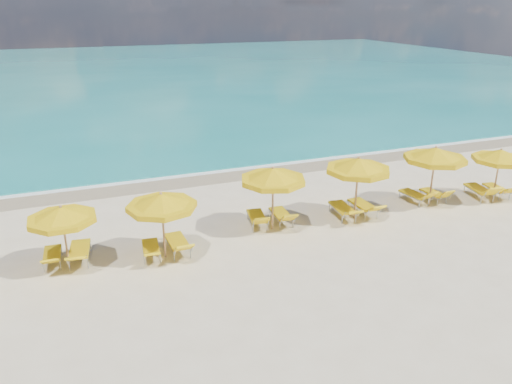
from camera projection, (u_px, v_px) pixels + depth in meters
name	position (u px, v px, depth m)	size (l,w,h in m)	color
ground_plane	(270.00, 235.00, 18.65)	(120.00, 120.00, 0.00)	beige
ocean	(118.00, 74.00, 60.47)	(120.00, 80.00, 0.30)	#16807C
wet_sand_band	(214.00, 175.00, 25.10)	(120.00, 2.60, 0.01)	tan
foam_line	(209.00, 171.00, 25.79)	(120.00, 1.20, 0.03)	white
whitecap_near	(79.00, 140.00, 31.44)	(14.00, 0.36, 0.05)	white
whitecap_far	(248.00, 105.00, 42.25)	(18.00, 0.30, 0.05)	white
umbrella_1	(62.00, 215.00, 15.68)	(2.87, 2.87, 2.23)	tan
umbrella_2	(161.00, 202.00, 16.34)	(2.58, 2.58, 2.38)	tan
umbrella_3	(273.00, 176.00, 18.41)	(2.63, 2.63, 2.52)	tan
umbrella_4	(358.00, 166.00, 19.36)	(3.00, 3.00, 2.59)	tan
umbrella_5	(435.00, 155.00, 20.66)	(2.70, 2.70, 2.62)	tan
umbrella_6	(500.00, 156.00, 21.32)	(2.53, 2.53, 2.35)	tan
lounger_1_left	(53.00, 259.00, 16.53)	(0.64, 1.74, 0.70)	#A5A8AD
lounger_1_right	(80.00, 255.00, 16.70)	(0.88, 2.05, 0.78)	#A5A8AD
lounger_2_left	(151.00, 252.00, 16.99)	(0.73, 1.76, 0.67)	#A5A8AD
lounger_2_right	(178.00, 246.00, 17.30)	(0.69, 1.93, 0.81)	#A5A8AD
lounger_3_left	(257.00, 221.00, 19.35)	(0.91, 1.89, 0.82)	#A5A8AD
lounger_3_right	(281.00, 218.00, 19.60)	(0.71, 1.84, 0.80)	#A5A8AD
lounger_4_left	(343.00, 212.00, 20.10)	(0.86, 2.05, 0.78)	#A5A8AD
lounger_4_right	(363.00, 209.00, 20.42)	(0.66, 1.93, 0.81)	#A5A8AD
lounger_5_left	(415.00, 198.00, 21.62)	(0.81, 1.81, 0.83)	#A5A8AD
lounger_5_right	(434.00, 196.00, 21.84)	(0.61, 1.63, 0.78)	#A5A8AD
lounger_6_left	(479.00, 193.00, 22.10)	(0.98, 1.99, 0.92)	#A5A8AD
lounger_6_right	(497.00, 192.00, 22.35)	(0.82, 1.79, 0.76)	#A5A8AD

